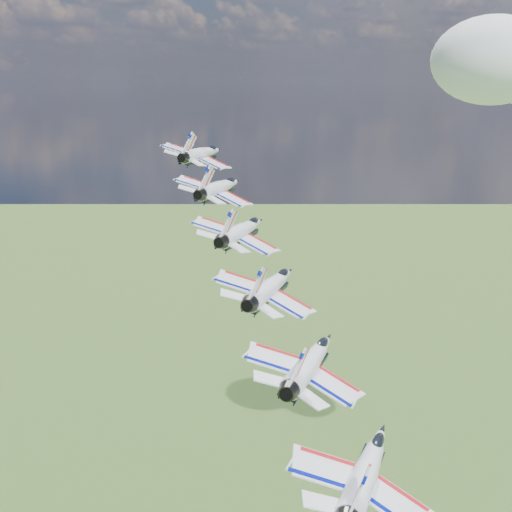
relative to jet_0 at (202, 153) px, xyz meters
The scene contains 6 objects.
jet_0 is the anchor object (origin of this frame).
jet_1 13.41m from the jet_0, 45.76° to the right, with size 10.41×15.42×4.60m, color white, non-canonical shape.
jet_2 26.81m from the jet_0, 45.76° to the right, with size 10.41×15.42×4.60m, color white, non-canonical shape.
jet_3 40.22m from the jet_0, 45.76° to the right, with size 10.41×15.42×4.60m, color white, non-canonical shape.
jet_4 53.62m from the jet_0, 45.76° to the right, with size 10.41×15.42×4.60m, color white, non-canonical shape.
jet_5 67.03m from the jet_0, 45.76° to the right, with size 10.41×15.42×4.60m, color white, non-canonical shape.
Camera 1 is at (36.40, -60.45, 166.84)m, focal length 50.00 mm.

